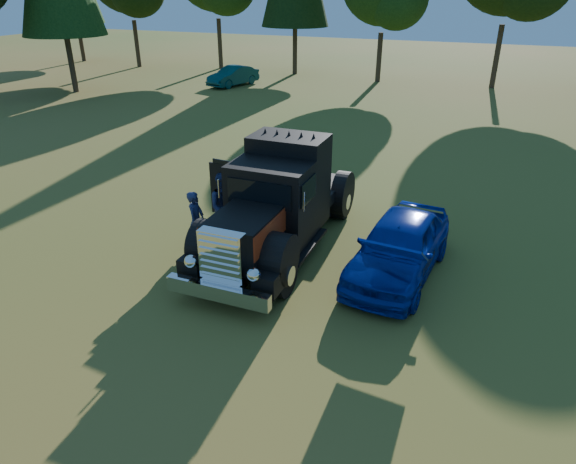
% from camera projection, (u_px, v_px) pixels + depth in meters
% --- Properties ---
extents(ground, '(120.00, 120.00, 0.00)m').
position_uv_depth(ground, '(260.00, 293.00, 12.28)').
color(ground, '#3A5D1B').
rests_on(ground, ground).
extents(diamond_t_truck, '(3.38, 7.16, 3.00)m').
position_uv_depth(diamond_t_truck, '(277.00, 207.00, 13.75)').
color(diamond_t_truck, black).
rests_on(diamond_t_truck, ground).
extents(hotrod_coupe, '(2.26, 4.71, 1.89)m').
position_uv_depth(hotrod_coupe, '(399.00, 247.00, 12.74)').
color(hotrod_coupe, '#0839AF').
rests_on(hotrod_coupe, ground).
extents(spectator_near, '(0.51, 0.68, 1.70)m').
position_uv_depth(spectator_near, '(196.00, 221.00, 13.95)').
color(spectator_near, '#1D2145').
rests_on(spectator_near, ground).
extents(spectator_far, '(1.22, 1.18, 1.99)m').
position_uv_depth(spectator_far, '(225.00, 207.00, 14.45)').
color(spectator_far, navy).
rests_on(spectator_far, ground).
extents(distant_teal_car, '(2.51, 4.29, 1.34)m').
position_uv_depth(distant_teal_car, '(233.00, 76.00, 36.39)').
color(distant_teal_car, '#0B4343').
rests_on(distant_teal_car, ground).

